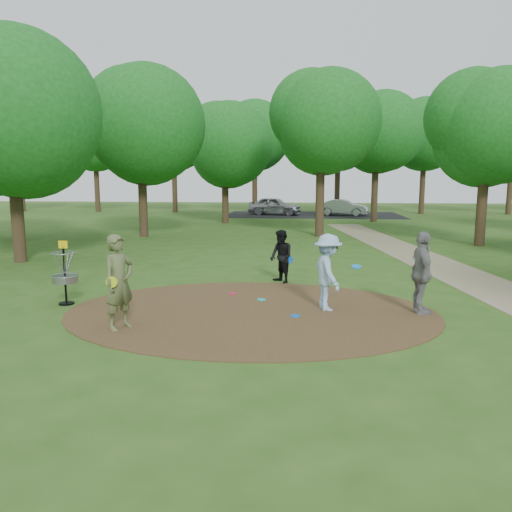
{
  "coord_description": "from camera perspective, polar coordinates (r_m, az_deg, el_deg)",
  "views": [
    {
      "loc": [
        1.13,
        -10.89,
        3.02
      ],
      "look_at": [
        0.0,
        1.2,
        1.1
      ],
      "focal_mm": 35.0,
      "sensor_mm": 36.0,
      "label": 1
    }
  ],
  "objects": [
    {
      "name": "car_left",
      "position": [
        40.6,
        2.17,
        5.73
      ],
      "size": [
        4.49,
        2.48,
        1.45
      ],
      "primitive_type": "imported",
      "rotation": [
        0.0,
        0.0,
        1.38
      ],
      "color": "#929399",
      "rests_on": "ground"
    },
    {
      "name": "tree_ring",
      "position": [
        19.91,
        5.97,
        15.06
      ],
      "size": [
        37.88,
        45.21,
        8.75
      ],
      "color": "#332316",
      "rests_on": "ground"
    },
    {
      "name": "disc_ground_red",
      "position": [
        13.03,
        -2.68,
        -4.3
      ],
      "size": [
        0.22,
        0.22,
        0.02
      ],
      "primitive_type": "cylinder",
      "color": "#DA1544",
      "rests_on": "dirt_clearing"
    },
    {
      "name": "player_observer_with_disc",
      "position": [
        10.3,
        -15.39,
        -2.89
      ],
      "size": [
        0.73,
        0.83,
        1.92
      ],
      "color": "#576239",
      "rests_on": "ground"
    },
    {
      "name": "disc_ground_blue",
      "position": [
        11.0,
        4.51,
        -6.83
      ],
      "size": [
        0.22,
        0.22,
        0.02
      ],
      "primitive_type": "cylinder",
      "color": "blue",
      "rests_on": "dirt_clearing"
    },
    {
      "name": "disc_ground_cyan",
      "position": [
        12.38,
        0.62,
        -5.0
      ],
      "size": [
        0.22,
        0.22,
        0.02
      ],
      "primitive_type": "cylinder",
      "color": "#16B4B6",
      "rests_on": "dirt_clearing"
    },
    {
      "name": "player_throwing_with_disc",
      "position": [
        11.46,
        8.2,
        -1.86
      ],
      "size": [
        1.23,
        1.28,
        1.76
      ],
      "color": "#9AC1E6",
      "rests_on": "ground"
    },
    {
      "name": "ground",
      "position": [
        11.36,
        -0.57,
        -6.43
      ],
      "size": [
        100.0,
        100.0,
        0.0
      ],
      "primitive_type": "plane",
      "color": "#2D5119",
      "rests_on": "ground"
    },
    {
      "name": "dirt_clearing",
      "position": [
        11.36,
        -0.57,
        -6.39
      ],
      "size": [
        8.4,
        8.4,
        0.02
      ],
      "primitive_type": "cylinder",
      "color": "#47301C",
      "rests_on": "ground"
    },
    {
      "name": "player_walking_with_disc",
      "position": [
        14.31,
        2.9,
        -0.08
      ],
      "size": [
        0.9,
        0.95,
        1.54
      ],
      "color": "black",
      "rests_on": "ground"
    },
    {
      "name": "parking_lot",
      "position": [
        41.01,
        6.58,
        4.71
      ],
      "size": [
        14.0,
        8.0,
        0.01
      ],
      "primitive_type": "cube",
      "color": "black",
      "rests_on": "ground"
    },
    {
      "name": "car_right",
      "position": [
        40.54,
        9.94,
        5.48
      ],
      "size": [
        4.08,
        2.21,
        1.28
      ],
      "primitive_type": "imported",
      "rotation": [
        0.0,
        0.0,
        1.34
      ],
      "color": "#A7ACAF",
      "rests_on": "ground"
    },
    {
      "name": "disc_golf_basket",
      "position": [
        12.71,
        -21.05,
        -1.34
      ],
      "size": [
        0.63,
        0.63,
        1.54
      ],
      "color": "black",
      "rests_on": "ground"
    },
    {
      "name": "player_waiting_with_disc",
      "position": [
        11.59,
        18.42,
        -1.87
      ],
      "size": [
        0.54,
        1.12,
        1.86
      ],
      "color": "gray",
      "rests_on": "ground"
    }
  ]
}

